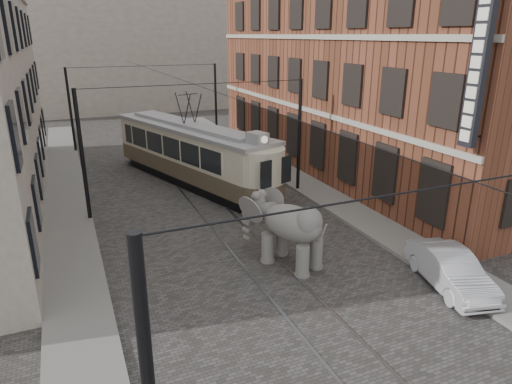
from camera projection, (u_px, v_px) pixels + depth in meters
name	position (u px, v px, depth m)	size (l,w,h in m)	color
ground	(252.00, 253.00, 17.87)	(120.00, 120.00, 0.00)	#494644
tram_rails	(252.00, 253.00, 17.87)	(1.54, 80.00, 0.02)	slate
sidewalk_right	(378.00, 227.00, 20.07)	(2.00, 60.00, 0.15)	slate
sidewalk_left	(76.00, 285.00, 15.44)	(2.00, 60.00, 0.15)	slate
brick_building	(361.00, 71.00, 27.81)	(8.00, 26.00, 12.00)	brown
distant_block	(113.00, 45.00, 50.36)	(28.00, 10.00, 14.00)	gray
catenary	(207.00, 151.00, 21.16)	(11.00, 30.20, 6.00)	black
tram	(190.00, 139.00, 25.60)	(2.64, 12.82, 5.09)	beige
elephant	(292.00, 233.00, 16.59)	(2.31, 4.19, 2.57)	slate
parked_car	(450.00, 270.00, 15.28)	(1.38, 3.92, 1.29)	#B7B6BC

